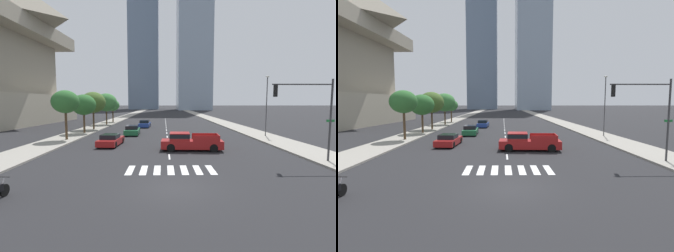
# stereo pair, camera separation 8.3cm
# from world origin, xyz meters

# --- Properties ---
(ground_plane) EXTENTS (800.00, 800.00, 0.00)m
(ground_plane) POSITION_xyz_m (0.00, 0.00, 0.00)
(ground_plane) COLOR #232326
(sidewalk_east) EXTENTS (4.00, 260.00, 0.15)m
(sidewalk_east) POSITION_xyz_m (12.73, 30.00, 0.07)
(sidewalk_east) COLOR gray
(sidewalk_east) RESTS_ON ground
(sidewalk_west) EXTENTS (4.00, 260.00, 0.15)m
(sidewalk_west) POSITION_xyz_m (-12.73, 30.00, 0.07)
(sidewalk_west) COLOR gray
(sidewalk_west) RESTS_ON ground
(crosswalk_near) EXTENTS (5.85, 2.33, 0.01)m
(crosswalk_near) POSITION_xyz_m (0.00, 3.41, 0.00)
(crosswalk_near) COLOR silver
(crosswalk_near) RESTS_ON ground
(lane_divider_center) EXTENTS (0.14, 50.00, 0.01)m
(lane_divider_center) POSITION_xyz_m (0.00, 31.41, 0.00)
(lane_divider_center) COLOR silver
(lane_divider_center) RESTS_ON ground
(pickup_truck) EXTENTS (5.83, 2.27, 1.67)m
(pickup_truck) POSITION_xyz_m (1.90, 10.19, 0.81)
(pickup_truck) COLOR maroon
(pickup_truck) RESTS_ON ground
(sedan_blue_0) EXTENTS (2.02, 4.62, 1.32)m
(sedan_blue_0) POSITION_xyz_m (-3.94, 32.15, 0.60)
(sedan_blue_0) COLOR navy
(sedan_blue_0) RESTS_ON ground
(sedan_green_1) EXTENTS (2.04, 4.72, 1.32)m
(sedan_green_1) POSITION_xyz_m (-4.87, 21.58, 0.61)
(sedan_green_1) COLOR #1E6038
(sedan_green_1) RESTS_ON ground
(sedan_red_2) EXTENTS (2.18, 4.46, 1.22)m
(sedan_red_2) POSITION_xyz_m (-6.01, 12.88, 0.57)
(sedan_red_2) COLOR maroon
(sedan_red_2) RESTS_ON ground
(traffic_signal_near) EXTENTS (4.73, 0.28, 6.05)m
(traffic_signal_near) POSITION_xyz_m (10.21, 5.18, 4.30)
(traffic_signal_near) COLOR #333335
(traffic_signal_near) RESTS_ON sidewalk_east
(street_lamp_east) EXTENTS (0.50, 0.24, 7.82)m
(street_lamp_east) POSITION_xyz_m (13.03, 19.31, 4.66)
(street_lamp_east) COLOR #3F3F42
(street_lamp_east) RESTS_ON sidewalk_east
(street_tree_nearest) EXTENTS (3.14, 3.14, 5.78)m
(street_tree_nearest) POSITION_xyz_m (-11.93, 16.24, 4.57)
(street_tree_nearest) COLOR #4C3823
(street_tree_nearest) RESTS_ON sidewalk_west
(street_tree_second) EXTENTS (3.47, 3.47, 5.52)m
(street_tree_second) POSITION_xyz_m (-11.93, 22.74, 4.18)
(street_tree_second) COLOR #4C3823
(street_tree_second) RESTS_ON sidewalk_west
(street_tree_third) EXTENTS (4.00, 4.00, 6.09)m
(street_tree_third) POSITION_xyz_m (-11.93, 27.52, 4.52)
(street_tree_third) COLOR #4C3823
(street_tree_third) RESTS_ON sidewalk_west
(street_tree_fourth) EXTENTS (4.24, 4.24, 6.20)m
(street_tree_fourth) POSITION_xyz_m (-11.93, 36.60, 4.54)
(street_tree_fourth) COLOR #4C3823
(street_tree_fourth) RESTS_ON sidewalk_west
(street_tree_fifth) EXTENTS (3.03, 3.03, 5.06)m
(street_tree_fifth) POSITION_xyz_m (-11.93, 42.79, 3.90)
(street_tree_fifth) COLOR #4C3823
(street_tree_fifth) RESTS_ON sidewalk_west
(office_tower_left_skyline) EXTENTS (20.23, 23.35, 121.38)m
(office_tower_left_skyline) POSITION_xyz_m (-14.05, 163.74, 55.88)
(office_tower_left_skyline) COLOR slate
(office_tower_left_skyline) RESTS_ON ground
(office_tower_center_skyline) EXTENTS (20.42, 26.49, 129.35)m
(office_tower_center_skyline) POSITION_xyz_m (18.48, 144.64, 64.14)
(office_tower_center_skyline) COLOR #8C9EB2
(office_tower_center_skyline) RESTS_ON ground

